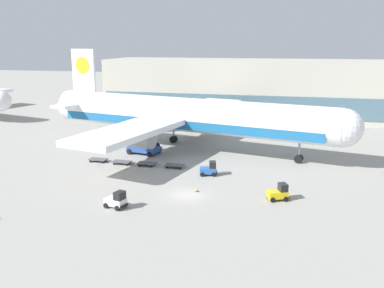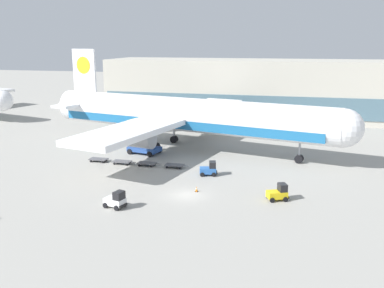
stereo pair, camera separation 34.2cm
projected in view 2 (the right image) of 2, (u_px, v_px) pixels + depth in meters
name	position (u px, v px, depth m)	size (l,w,h in m)	color
ground_plane	(186.00, 195.00, 52.38)	(400.00, 400.00, 0.00)	#9E9B93
terminal_building	(289.00, 89.00, 104.58)	(90.00, 18.20, 14.00)	#BCB7A8
airplane_main	(182.00, 116.00, 73.92)	(57.29, 48.59, 17.00)	white
scissor_lift_loader	(144.00, 141.00, 71.38)	(5.73, 4.33, 5.66)	#284C99
baggage_tug_foreground	(116.00, 200.00, 48.28)	(2.73, 2.18, 2.00)	silver
baggage_tug_mid	(278.00, 193.00, 50.58)	(2.79, 2.38, 2.00)	yellow
baggage_tug_far	(209.00, 169.00, 60.01)	(2.71, 2.12, 2.00)	#2D66B7
baggage_dolly_lead	(99.00, 159.00, 66.93)	(3.71, 1.53, 0.48)	#56565B
baggage_dolly_second	(122.00, 162.00, 65.60)	(3.71, 1.53, 0.48)	#56565B
baggage_dolly_third	(147.00, 163.00, 64.69)	(3.71, 1.53, 0.48)	#56565B
baggage_dolly_trail	(175.00, 165.00, 63.69)	(3.71, 1.53, 0.48)	#56565B
traffic_cone_near	(197.00, 189.00, 53.54)	(0.40, 0.40, 0.67)	black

